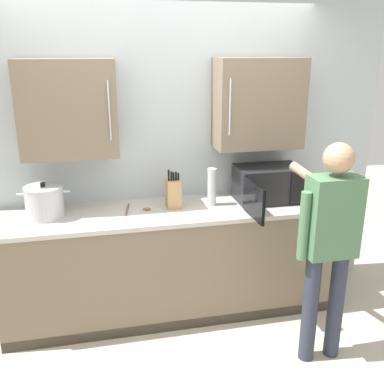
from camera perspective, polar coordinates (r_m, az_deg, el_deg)
The scene contains 9 objects.
ground_plane at distance 3.26m, azimuth 0.72°, elevation -23.38°, with size 9.80×9.80×0.00m, color #B7AD99.
back_wall_tiled at distance 3.71m, azimuth -3.49°, elevation 6.33°, with size 3.85×0.44×2.59m.
counter_unit at distance 3.73m, azimuth -2.44°, elevation -8.93°, with size 2.74×0.65×0.93m.
microwave_oven at distance 3.74m, azimuth 9.52°, elevation 0.99°, with size 0.55×0.74×0.29m.
wooden_spoon at distance 3.55m, azimuth -7.17°, elevation -2.19°, with size 0.21×0.25×0.02m.
knife_block at distance 3.56m, azimuth -2.43°, elevation -0.13°, with size 0.11×0.15×0.32m.
stock_pot at distance 3.52m, azimuth -18.50°, elevation -1.21°, with size 0.38×0.29×0.28m.
thermos_flask at distance 3.59m, azimuth 2.58°, elevation 0.68°, with size 0.08×0.08×0.31m.
person_figure at distance 3.12m, azimuth 17.27°, elevation -5.45°, with size 0.44×0.65×1.60m.
Camera 1 is at (-0.56, -2.37, 2.16)m, focal length 41.33 mm.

